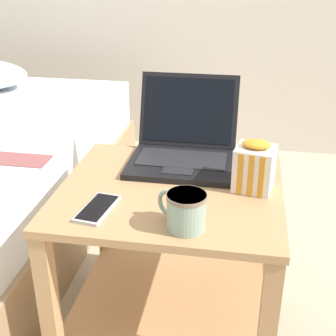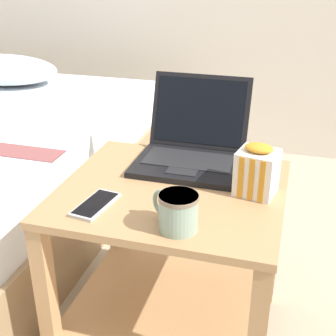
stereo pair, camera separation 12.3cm
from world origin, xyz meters
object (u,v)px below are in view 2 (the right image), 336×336
(laptop, at_px, (192,147))
(cell_phone, at_px, (95,205))
(snack_bag, at_px, (257,171))
(mug_front_left, at_px, (177,210))

(laptop, relative_size, cell_phone, 2.06)
(laptop, height_order, snack_bag, laptop)
(mug_front_left, relative_size, snack_bag, 0.88)
(mug_front_left, height_order, cell_phone, mug_front_left)
(laptop, distance_m, cell_phone, 0.39)
(mug_front_left, relative_size, cell_phone, 0.80)
(mug_front_left, bearing_deg, snack_bag, 55.84)
(snack_bag, bearing_deg, mug_front_left, -124.16)
(snack_bag, distance_m, cell_phone, 0.44)
(laptop, distance_m, snack_bag, 0.27)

